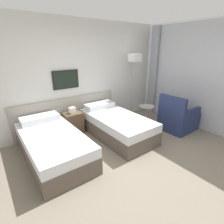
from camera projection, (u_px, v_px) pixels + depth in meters
name	position (u px, v px, depth m)	size (l,w,h in m)	color
ground_plane	(133.00, 166.00, 3.20)	(16.00, 16.00, 0.00)	slate
wall_headboard	(75.00, 79.00, 4.36)	(10.00, 0.10, 2.70)	silver
wall_window	(217.00, 79.00, 4.12)	(0.21, 4.63, 2.70)	white
bed_near_door	(53.00, 145.00, 3.37)	(0.98, 1.94, 0.65)	brown
bed_near_window	(116.00, 125.00, 4.23)	(0.98, 1.94, 0.65)	brown
nightstand	(73.00, 123.00, 4.35)	(0.43, 0.36, 0.68)	brown
floor_lamp	(135.00, 63.00, 4.94)	(0.28, 0.28, 1.88)	#9E9993
side_table	(147.00, 112.00, 4.67)	(0.40, 0.40, 0.59)	gray
armchair	(178.00, 119.00, 4.54)	(0.85, 0.73, 0.95)	navy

